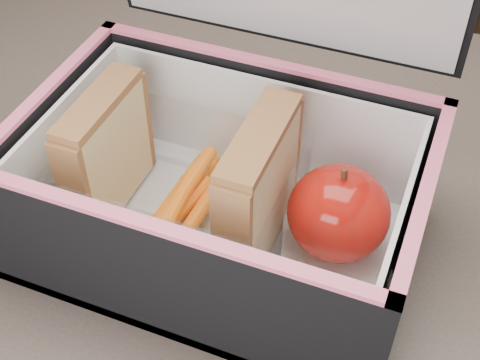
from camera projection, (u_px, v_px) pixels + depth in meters
name	position (u px, v px, depth m)	size (l,w,h in m)	color
kitchen_table	(195.00, 303.00, 0.61)	(1.20, 0.80, 0.75)	brown
lunch_bag	(225.00, 182.00, 0.50)	(0.29, 0.24, 0.30)	black
plastic_tub	(181.00, 190.00, 0.51)	(0.17, 0.12, 0.07)	white
sandwich_left	(106.00, 152.00, 0.52)	(0.03, 0.09, 0.10)	tan
sandwich_right	(258.00, 191.00, 0.48)	(0.03, 0.10, 0.11)	tan
carrot_sticks	(180.00, 207.00, 0.52)	(0.04, 0.14, 0.03)	orange
paper_napkin	(335.00, 246.00, 0.51)	(0.08, 0.09, 0.01)	white
red_apple	(338.00, 213.00, 0.49)	(0.10, 0.10, 0.08)	maroon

